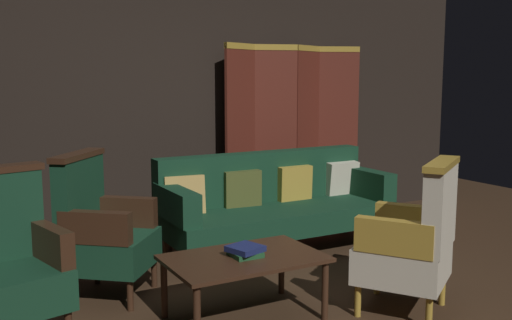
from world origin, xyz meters
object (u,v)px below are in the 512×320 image
coffee_table (244,263)px  book_navy_cloth (245,249)px  folding_screen (292,131)px  armchair_wing_right (102,230)px  book_green_cloth (245,254)px  armchair_gilt_accent (413,241)px  velvet_couch (274,201)px  armchair_wing_left (6,262)px

coffee_table → book_navy_cloth: bearing=12.4°
folding_screen → armchair_wing_right: (-2.37, -1.21, -0.50)m
folding_screen → coffee_table: size_ratio=1.90×
coffee_table → armchair_wing_right: 1.11m
book_green_cloth → book_navy_cloth: bearing=0.0°
armchair_gilt_accent → book_navy_cloth: size_ratio=5.30×
folding_screen → book_green_cloth: folding_screen is taller
armchair_gilt_accent → armchair_wing_right: size_ratio=1.00×
velvet_couch → armchair_wing_right: size_ratio=2.04×
armchair_wing_right → book_green_cloth: armchair_wing_right is taller
armchair_wing_left → armchair_gilt_accent: bearing=-19.3°
coffee_table → armchair_wing_right: size_ratio=0.96×
folding_screen → armchair_gilt_accent: folding_screen is taller
book_navy_cloth → velvet_couch: bearing=52.4°
armchair_wing_left → book_green_cloth: bearing=-15.7°
velvet_couch → coffee_table: 1.56m
folding_screen → velvet_couch: size_ratio=0.90×
velvet_couch → book_navy_cloth: (-0.95, -1.23, 0.02)m
coffee_table → folding_screen: bearing=50.9°
armchair_gilt_accent → folding_screen: bearing=75.6°
folding_screen → velvet_couch: bearing=-130.8°
armchair_wing_left → armchair_wing_right: (0.68, 0.46, 0.00)m
coffee_table → armchair_wing_right: armchair_wing_right is taller
book_green_cloth → book_navy_cloth: (0.00, 0.00, 0.03)m
armchair_wing_right → coffee_table: bearing=-50.9°
velvet_couch → armchair_wing_right: armchair_wing_right is taller
folding_screen → velvet_couch: (-0.71, -0.83, -0.53)m
velvet_couch → coffee_table: bearing=-127.9°
folding_screen → book_green_cloth: bearing=-128.9°
folding_screen → armchair_wing_left: folding_screen is taller
velvet_couch → book_navy_cloth: 1.55m
armchair_wing_right → velvet_couch: bearing=12.8°
velvet_couch → armchair_wing_left: armchair_wing_left is taller
coffee_table → book_green_cloth: (0.01, 0.00, 0.06)m
armchair_wing_right → book_green_cloth: (0.70, -0.85, -0.05)m
armchair_wing_left → book_navy_cloth: armchair_wing_left is taller
folding_screen → book_navy_cloth: (-1.66, -2.06, -0.51)m
coffee_table → armchair_wing_left: (-1.38, 0.39, 0.12)m
armchair_gilt_accent → armchair_wing_left: bearing=160.7°
book_green_cloth → folding_screen: bearing=51.1°
coffee_table → armchair_gilt_accent: armchair_gilt_accent is taller
velvet_couch → coffee_table: size_ratio=2.12×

